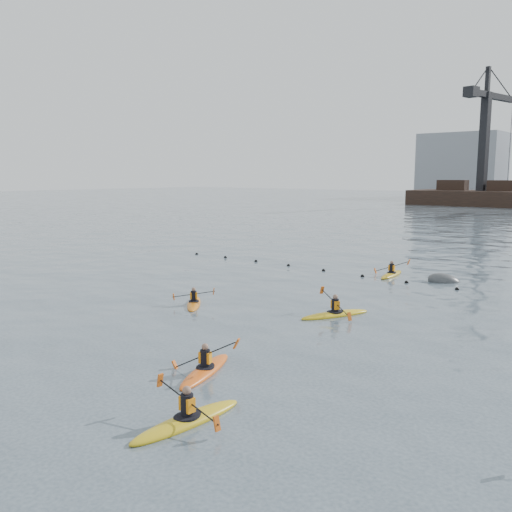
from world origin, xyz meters
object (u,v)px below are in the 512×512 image
at_px(kayaker_0, 205,369).
at_px(kayaker_1, 187,419).
at_px(kayaker_5, 391,274).
at_px(kayaker_2, 194,303).
at_px(mooring_buoy, 444,282).
at_px(kayaker_3, 335,314).

relative_size(kayaker_0, kayaker_1, 0.96).
relative_size(kayaker_1, kayaker_5, 1.05).
bearing_deg(kayaker_2, mooring_buoy, 19.54).
xyz_separation_m(kayaker_3, kayaker_5, (-2.48, 10.95, -0.01)).
bearing_deg(kayaker_1, kayaker_2, 139.23).
relative_size(kayaker_0, kayaker_5, 1.01).
relative_size(kayaker_3, kayaker_5, 1.02).
height_order(kayaker_0, mooring_buoy, kayaker_0).
xyz_separation_m(kayaker_3, mooring_buoy, (0.89, 11.05, -0.11)).
distance_m(kayaker_1, kayaker_2, 13.00).
relative_size(kayaker_0, kayaker_2, 1.28).
relative_size(kayaker_0, mooring_buoy, 1.74).
bearing_deg(mooring_buoy, kayaker_3, -94.60).
relative_size(kayaker_1, kayaker_3, 1.02).
bearing_deg(kayaker_0, kayaker_2, 118.06).
distance_m(kayaker_2, kayaker_3, 7.02).
bearing_deg(kayaker_0, kayaker_1, -72.69).
relative_size(kayaker_2, kayaker_3, 0.77).
distance_m(kayaker_0, kayaker_5, 20.01).
xyz_separation_m(kayaker_5, mooring_buoy, (3.37, 0.11, -0.10)).
distance_m(kayaker_1, mooring_buoy, 22.85).
bearing_deg(kayaker_0, mooring_buoy, 68.62).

